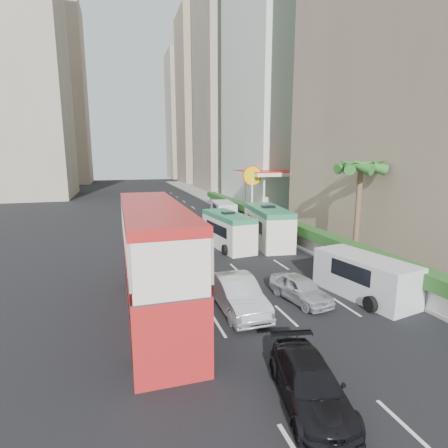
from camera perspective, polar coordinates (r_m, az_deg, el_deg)
name	(u,v)px	position (r m, az deg, el deg)	size (l,w,h in m)	color
ground_plane	(275,298)	(18.42, 8.31, -11.85)	(200.00, 200.00, 0.00)	black
double_decker_bus	(154,260)	(16.03, -11.32, -5.84)	(2.50, 11.00, 5.06)	red
car_silver_lane_a	(237,310)	(16.92, 2.15, -13.88)	(1.69, 4.86, 1.60)	silver
car_silver_lane_b	(300,301)	(18.32, 12.25, -12.13)	(1.52, 3.78, 1.29)	silver
car_black	(309,403)	(11.77, 13.71, -26.48)	(1.73, 4.26, 1.24)	black
van_asset	(220,235)	(32.23, -0.68, -1.80)	(2.26, 4.91, 1.36)	silver
minibus_near	(228,231)	(27.61, 0.67, -1.08)	(2.04, 6.12, 2.71)	silver
minibus_far	(268,226)	(28.77, 7.16, -0.34)	(2.29, 6.87, 3.05)	silver
panel_van_near	(364,277)	(19.47, 21.90, -7.99)	(2.10, 5.24, 2.10)	silver
panel_van_far	(223,211)	(39.75, -0.09, 2.12)	(2.05, 5.12, 2.05)	silver
sidewalk	(255,213)	(44.08, 5.05, 1.72)	(6.00, 120.00, 0.18)	#99968C
kerb_wall	(271,227)	(32.94, 7.73, -0.42)	(0.30, 44.00, 1.00)	silver
hedge	(272,218)	(32.79, 7.77, 1.04)	(1.10, 44.00, 0.70)	#2D6626
palm_tree	(358,214)	(24.86, 20.97, 1.60)	(0.36, 0.36, 6.40)	brown
shell_station	(269,194)	(42.30, 7.39, 4.92)	(6.50, 8.00, 5.50)	silver
tower_stripe	(293,0)	(59.64, 11.26, 32.27)	(16.00, 18.00, 58.00)	white
tower_mid	(237,70)	(79.63, 2.21, 23.89)	(16.00, 16.00, 50.00)	tan
tower_far_a	(205,102)	(101.42, -3.11, 19.34)	(14.00, 14.00, 44.00)	tan
tower_far_b	(189,118)	(122.46, -5.70, 16.90)	(14.00, 14.00, 40.00)	tan
tower_left_a	(4,40)	(74.67, -32.31, 23.99)	(18.00, 18.00, 52.00)	tan
tower_left_b	(54,95)	(107.49, -26.06, 18.36)	(16.00, 16.00, 46.00)	tan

